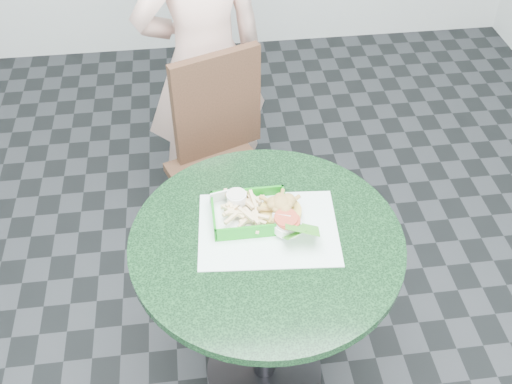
{
  "coord_description": "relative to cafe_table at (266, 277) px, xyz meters",
  "views": [
    {
      "loc": [
        -0.18,
        -1.19,
        2.1
      ],
      "look_at": [
        -0.02,
        0.1,
        0.87
      ],
      "focal_mm": 42.0,
      "sensor_mm": 36.0,
      "label": 1
    }
  ],
  "objects": [
    {
      "name": "garnish_cup",
      "position": [
        0.07,
        0.0,
        0.21
      ],
      "size": [
        0.13,
        0.12,
        0.05
      ],
      "rotation": [
        0.0,
        0.0,
        0.17
      ],
      "color": "white",
      "rests_on": "food_basket"
    },
    {
      "name": "floor",
      "position": [
        0.0,
        0.0,
        -0.58
      ],
      "size": [
        4.0,
        5.0,
        0.02
      ],
      "primitive_type": "cube",
      "color": "#303335",
      "rests_on": "ground"
    },
    {
      "name": "fries_pile",
      "position": [
        -0.06,
        0.08,
        0.21
      ],
      "size": [
        0.14,
        0.15,
        0.05
      ],
      "primitive_type": null,
      "rotation": [
        0.0,
        0.0,
        -0.13
      ],
      "color": "beige",
      "rests_on": "food_basket"
    },
    {
      "name": "food_basket",
      "position": [
        -0.04,
        0.08,
        0.19
      ],
      "size": [
        0.23,
        0.17,
        0.05
      ],
      "rotation": [
        0.0,
        0.0,
        0.0
      ],
      "color": "#108717",
      "rests_on": "placemat"
    },
    {
      "name": "sauce_ramekin",
      "position": [
        -0.08,
        0.13,
        0.22
      ],
      "size": [
        0.06,
        0.06,
        0.04
      ],
      "rotation": [
        0.0,
        0.0,
        0.08
      ],
      "color": "white",
      "rests_on": "food_basket"
    },
    {
      "name": "cafe_table",
      "position": [
        0.0,
        0.0,
        0.0
      ],
      "size": [
        0.83,
        0.83,
        0.75
      ],
      "color": "#2A2A2E",
      "rests_on": "floor"
    },
    {
      "name": "dining_chair",
      "position": [
        -0.09,
        0.71,
        -0.05
      ],
      "size": [
        0.38,
        0.38,
        0.93
      ],
      "rotation": [
        0.0,
        0.0,
        0.37
      ],
      "color": "brown",
      "rests_on": "floor"
    },
    {
      "name": "crab_sandwich",
      "position": [
        0.05,
        0.08,
        0.22
      ],
      "size": [
        0.13,
        0.13,
        0.07
      ],
      "rotation": [
        0.0,
        0.0,
        -0.38
      ],
      "color": "gold",
      "rests_on": "food_basket"
    },
    {
      "name": "diner_person",
      "position": [
        -0.12,
        1.0,
        0.22
      ],
      "size": [
        0.67,
        0.54,
        1.59
      ],
      "primitive_type": "imported",
      "rotation": [
        0.0,
        0.0,
        3.45
      ],
      "color": "beige",
      "rests_on": "floor"
    },
    {
      "name": "placemat",
      "position": [
        0.01,
        0.03,
        0.17
      ],
      "size": [
        0.44,
        0.35,
        0.0
      ],
      "primitive_type": "cube",
      "rotation": [
        0.0,
        0.0,
        -0.08
      ],
      "color": "white",
      "rests_on": "cafe_table"
    }
  ]
}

